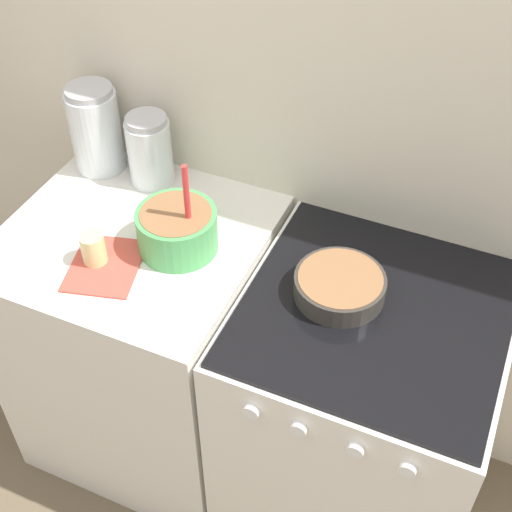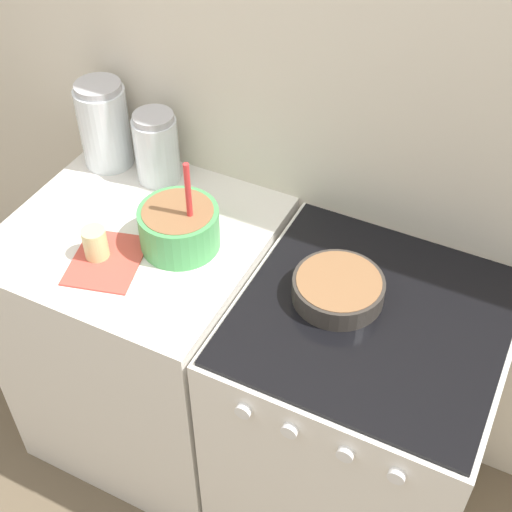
{
  "view_description": "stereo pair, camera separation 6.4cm",
  "coord_description": "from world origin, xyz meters",
  "px_view_note": "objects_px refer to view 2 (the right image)",
  "views": [
    {
      "loc": [
        0.56,
        -0.88,
        2.27
      ],
      "look_at": [
        0.02,
        0.36,
        0.98
      ],
      "focal_mm": 50.0,
      "sensor_mm": 36.0,
      "label": 1
    },
    {
      "loc": [
        0.62,
        -0.85,
        2.27
      ],
      "look_at": [
        0.02,
        0.36,
        0.98
      ],
      "focal_mm": 50.0,
      "sensor_mm": 36.0,
      "label": 2
    }
  ],
  "objects_px": {
    "storage_jar_left": "(105,130)",
    "tin_can": "(95,244)",
    "stove": "(356,420)",
    "storage_jar_middle": "(157,151)",
    "baking_pan": "(338,288)",
    "mixing_bowl": "(179,225)"
  },
  "relations": [
    {
      "from": "baking_pan",
      "to": "storage_jar_left",
      "type": "relative_size",
      "value": 0.86
    },
    {
      "from": "storage_jar_left",
      "to": "storage_jar_middle",
      "type": "height_order",
      "value": "storage_jar_left"
    },
    {
      "from": "storage_jar_middle",
      "to": "tin_can",
      "type": "relative_size",
      "value": 2.36
    },
    {
      "from": "stove",
      "to": "tin_can",
      "type": "xyz_separation_m",
      "value": [
        -0.74,
        -0.13,
        0.51
      ]
    },
    {
      "from": "storage_jar_left",
      "to": "mixing_bowl",
      "type": "bearing_deg",
      "value": -30.45
    },
    {
      "from": "mixing_bowl",
      "to": "storage_jar_left",
      "type": "distance_m",
      "value": 0.47
    },
    {
      "from": "stove",
      "to": "tin_can",
      "type": "height_order",
      "value": "tin_can"
    },
    {
      "from": "storage_jar_left",
      "to": "stove",
      "type": "bearing_deg",
      "value": -14.26
    },
    {
      "from": "stove",
      "to": "storage_jar_middle",
      "type": "distance_m",
      "value": 0.99
    },
    {
      "from": "stove",
      "to": "baking_pan",
      "type": "bearing_deg",
      "value": 171.11
    },
    {
      "from": "stove",
      "to": "mixing_bowl",
      "type": "relative_size",
      "value": 3.27
    },
    {
      "from": "tin_can",
      "to": "storage_jar_left",
      "type": "bearing_deg",
      "value": 120.57
    },
    {
      "from": "mixing_bowl",
      "to": "storage_jar_middle",
      "type": "bearing_deg",
      "value": 132.53
    },
    {
      "from": "stove",
      "to": "storage_jar_middle",
      "type": "height_order",
      "value": "storage_jar_middle"
    },
    {
      "from": "storage_jar_middle",
      "to": "tin_can",
      "type": "bearing_deg",
      "value": -84.03
    },
    {
      "from": "stove",
      "to": "mixing_bowl",
      "type": "distance_m",
      "value": 0.78
    },
    {
      "from": "stove",
      "to": "storage_jar_middle",
      "type": "xyz_separation_m",
      "value": [
        -0.78,
        0.25,
        0.56
      ]
    },
    {
      "from": "baking_pan",
      "to": "tin_can",
      "type": "height_order",
      "value": "tin_can"
    },
    {
      "from": "storage_jar_middle",
      "to": "storage_jar_left",
      "type": "bearing_deg",
      "value": 180.0
    },
    {
      "from": "storage_jar_left",
      "to": "tin_can",
      "type": "height_order",
      "value": "storage_jar_left"
    },
    {
      "from": "mixing_bowl",
      "to": "tin_can",
      "type": "relative_size",
      "value": 3.02
    },
    {
      "from": "mixing_bowl",
      "to": "storage_jar_left",
      "type": "xyz_separation_m",
      "value": [
        -0.4,
        0.24,
        0.05
      ]
    }
  ]
}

